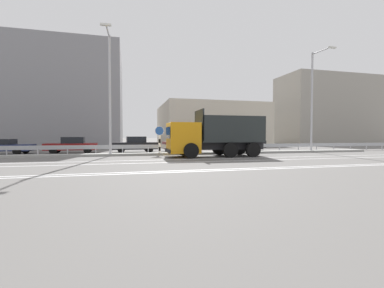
{
  "coord_description": "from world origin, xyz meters",
  "views": [
    {
      "loc": [
        -3.73,
        -18.08,
        1.51
      ],
      "look_at": [
        1.07,
        0.97,
        0.89
      ],
      "focal_mm": 24.0,
      "sensor_mm": 36.0,
      "label": 1
    }
  ],
  "objects": [
    {
      "name": "background_building_0",
      "position": [
        -13.9,
        21.15,
        6.55
      ],
      "size": [
        18.73,
        15.16,
        13.11
      ],
      "primitive_type": "cube",
      "color": "gray",
      "rests_on": "ground_plane"
    },
    {
      "name": "median_road_sign",
      "position": [
        -1.27,
        2.22,
        1.19
      ],
      "size": [
        0.72,
        0.16,
        2.28
      ],
      "color": "white",
      "rests_on": "ground_plane"
    },
    {
      "name": "lane_strip_1",
      "position": [
        2.55,
        -3.73,
        0.0
      ],
      "size": [
        66.48,
        0.16,
        0.01
      ],
      "primitive_type": "cube",
      "color": "silver",
      "rests_on": "ground_plane"
    },
    {
      "name": "ground_plane",
      "position": [
        0.0,
        0.0,
        0.0
      ],
      "size": [
        320.0,
        320.0,
        0.0
      ],
      "primitive_type": "plane",
      "color": "#605E5B"
    },
    {
      "name": "lane_strip_2",
      "position": [
        2.55,
        -7.22,
        0.0
      ],
      "size": [
        66.48,
        0.16,
        0.01
      ],
      "primitive_type": "cube",
      "color": "silver",
      "rests_on": "ground_plane"
    },
    {
      "name": "lane_strip_3",
      "position": [
        2.55,
        -7.66,
        0.0
      ],
      "size": [
        66.48,
        0.16,
        0.01
      ],
      "primitive_type": "cube",
      "color": "silver",
      "rests_on": "ground_plane"
    },
    {
      "name": "background_building_1",
      "position": [
        10.03,
        24.54,
        3.36
      ],
      "size": [
        16.23,
        15.08,
        6.72
      ],
      "primitive_type": "cube",
      "color": "beige",
      "rests_on": "ground_plane"
    },
    {
      "name": "parked_car_4",
      "position": [
        -3.05,
        5.84,
        0.73
      ],
      "size": [
        4.08,
        2.06,
        1.45
      ],
      "rotation": [
        0.0,
        0.0,
        1.63
      ],
      "color": "black",
      "rests_on": "ground_plane"
    },
    {
      "name": "parked_car_5",
      "position": [
        1.54,
        6.1,
        0.74
      ],
      "size": [
        3.95,
        2.12,
        1.47
      ],
      "rotation": [
        0.0,
        0.0,
        1.64
      ],
      "color": "maroon",
      "rests_on": "ground_plane"
    },
    {
      "name": "parked_car_6",
      "position": [
        7.66,
        6.32,
        0.74
      ],
      "size": [
        4.89,
        2.09,
        1.41
      ],
      "rotation": [
        0.0,
        0.0,
        1.62
      ],
      "color": "black",
      "rests_on": "ground_plane"
    },
    {
      "name": "street_lamp_1",
      "position": [
        -4.98,
        1.89,
        5.02
      ],
      "size": [
        0.71,
        2.55,
        9.0
      ],
      "color": "#ADADB2",
      "rests_on": "ground_plane"
    },
    {
      "name": "lane_strip_0",
      "position": [
        2.55,
        -2.07,
        0.0
      ],
      "size": [
        66.48,
        0.16,
        0.01
      ],
      "primitive_type": "cube",
      "color": "silver",
      "rests_on": "ground_plane"
    },
    {
      "name": "street_lamp_2",
      "position": [
        12.77,
        2.01,
        5.07
      ],
      "size": [
        0.72,
        2.36,
        9.13
      ],
      "color": "#ADADB2",
      "rests_on": "ground_plane"
    },
    {
      "name": "background_building_2",
      "position": [
        34.9,
        24.49,
        6.51
      ],
      "size": [
        19.54,
        8.7,
        13.03
      ],
      "primitive_type": "cube",
      "color": "gray",
      "rests_on": "ground_plane"
    },
    {
      "name": "dump_truck",
      "position": [
        1.63,
        -0.25,
        1.26
      ],
      "size": [
        7.12,
        2.84,
        3.37
      ],
      "rotation": [
        0.0,
        0.0,
        1.55
      ],
      "color": "orange",
      "rests_on": "ground_plane"
    },
    {
      "name": "median_guardrail",
      "position": [
        -0.0,
        3.47,
        0.57
      ],
      "size": [
        66.48,
        0.09,
        0.78
      ],
      "color": "#9EA0A5",
      "rests_on": "ground_plane"
    },
    {
      "name": "median_island",
      "position": [
        0.0,
        2.22,
        0.09
      ],
      "size": [
        36.56,
        1.1,
        0.18
      ],
      "primitive_type": "cube",
      "color": "gray",
      "rests_on": "ground_plane"
    },
    {
      "name": "parked_car_2",
      "position": [
        -13.59,
        5.77,
        0.65
      ],
      "size": [
        4.4,
        2.02,
        1.26
      ],
      "rotation": [
        0.0,
        0.0,
        -1.57
      ],
      "color": "navy",
      "rests_on": "ground_plane"
    },
    {
      "name": "parked_car_3",
      "position": [
        -8.37,
        5.96,
        0.71
      ],
      "size": [
        4.3,
        2.12,
        1.41
      ],
      "rotation": [
        0.0,
        0.0,
        1.64
      ],
      "color": "maroon",
      "rests_on": "ground_plane"
    }
  ]
}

